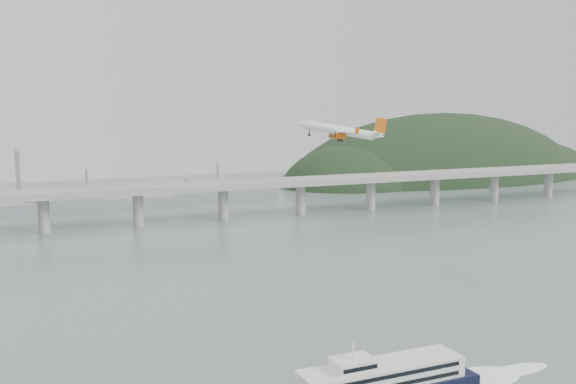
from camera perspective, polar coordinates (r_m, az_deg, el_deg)
name	(u,v)px	position (r m, az deg, el deg)	size (l,w,h in m)	color
ground	(357,329)	(214.13, 5.88, -11.43)	(900.00, 900.00, 0.00)	slate
bridge	(188,193)	(392.67, -8.46, -0.07)	(800.00, 22.00, 23.90)	#959592
headland	(454,198)	(643.29, 13.87, -0.53)	(365.00, 155.00, 156.00)	black
ferry	(381,382)	(166.48, 7.92, -15.68)	(80.70, 14.79, 15.23)	black
airliner	(342,131)	(271.83, 4.57, 5.17)	(36.95, 34.09, 9.94)	white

